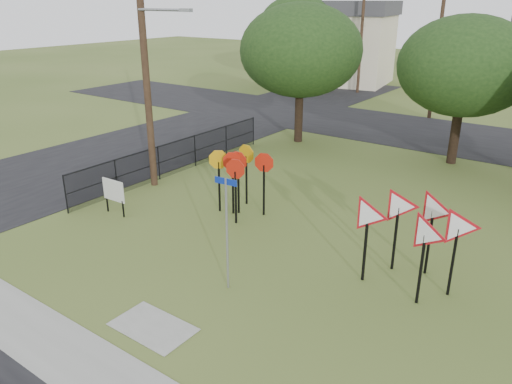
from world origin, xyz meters
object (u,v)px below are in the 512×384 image
stop_sign_cluster (239,167)px  yield_sign_cluster (416,222)px  street_name_sign (227,228)px  info_board (114,191)px

stop_sign_cluster → yield_sign_cluster: (6.77, -1.10, 0.11)m
stop_sign_cluster → yield_sign_cluster: bearing=-9.3°
stop_sign_cluster → yield_sign_cluster: yield_sign_cluster is taller
street_name_sign → info_board: street_name_sign is taller
stop_sign_cluster → info_board: stop_sign_cluster is taller
info_board → yield_sign_cluster: bearing=9.1°
street_name_sign → info_board: size_ratio=2.38×
stop_sign_cluster → street_name_sign: bearing=-55.8°
stop_sign_cluster → yield_sign_cluster: 6.86m
street_name_sign → yield_sign_cluster: street_name_sign is taller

